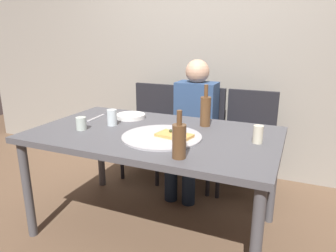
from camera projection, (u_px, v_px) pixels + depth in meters
The scene contains 16 objects.
ground_plane at pixel (155, 227), 2.30m from camera, with size 8.00×8.00×0.00m, color brown.
back_wall at pixel (210, 43), 3.06m from camera, with size 6.00×0.10×2.60m, color gray.
dining_table at pixel (154, 142), 2.12m from camera, with size 1.64×0.97×0.74m.
pizza_tray at pixel (162, 137), 1.98m from camera, with size 0.51×0.51×0.01m, color #ADADB2.
pizza_slice_last at pixel (175, 135), 1.95m from camera, with size 0.24×0.17×0.05m.
wine_bottle at pixel (179, 140), 1.63m from camera, with size 0.07×0.07×0.26m.
beer_bottle at pixel (205, 110), 2.20m from camera, with size 0.07×0.07×0.30m.
tumbler_near at pixel (258, 134), 1.87m from camera, with size 0.06×0.06×0.11m, color beige.
tumbler_far at pixel (81, 124), 2.13m from camera, with size 0.07×0.07×0.09m, color #B7C6BC.
wine_glass at pixel (112, 117), 2.23m from camera, with size 0.07×0.07×0.12m, color silver.
plate_stack at pixel (131, 116), 2.44m from camera, with size 0.23×0.23×0.03m, color white.
table_knife at pixel (96, 118), 2.44m from camera, with size 0.22×0.02×0.01m, color #B7B7BC.
chair_left at pixel (151, 124), 3.12m from camera, with size 0.44×0.44×0.90m.
chair_middle at pixel (198, 130), 2.93m from camera, with size 0.44×0.44×0.90m.
chair_right at pixel (248, 136), 2.75m from camera, with size 0.44×0.44×0.90m.
guest_in_sweater at pixel (193, 121), 2.76m from camera, with size 0.36×0.56×1.17m.
Camera 1 is at (0.88, -1.80, 1.37)m, focal length 33.24 mm.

